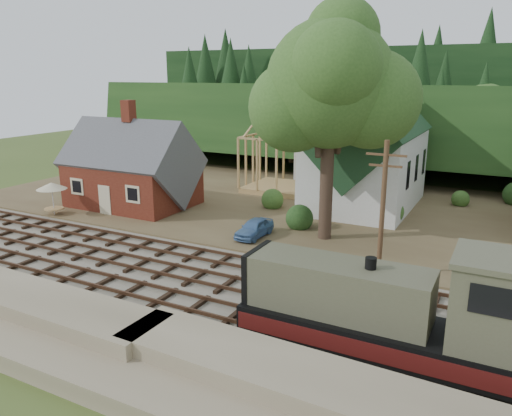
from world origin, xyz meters
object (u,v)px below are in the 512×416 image
at_px(locomotive, 406,314).
at_px(patio_set, 52,187).
at_px(car_green, 73,189).
at_px(car_blue, 254,228).

height_order(locomotive, patio_set, locomotive).
distance_m(locomotive, car_green, 36.28).
xyz_separation_m(locomotive, car_green, (-33.46, 13.94, -1.33)).
distance_m(car_green, patio_set, 6.80).
height_order(locomotive, car_green, locomotive).
bearing_deg(patio_set, car_blue, 8.05).
xyz_separation_m(car_blue, car_green, (-20.92, 3.01, -0.07)).
bearing_deg(car_green, car_blue, -77.08).
height_order(car_blue, car_green, car_blue).
distance_m(car_blue, car_green, 21.13).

